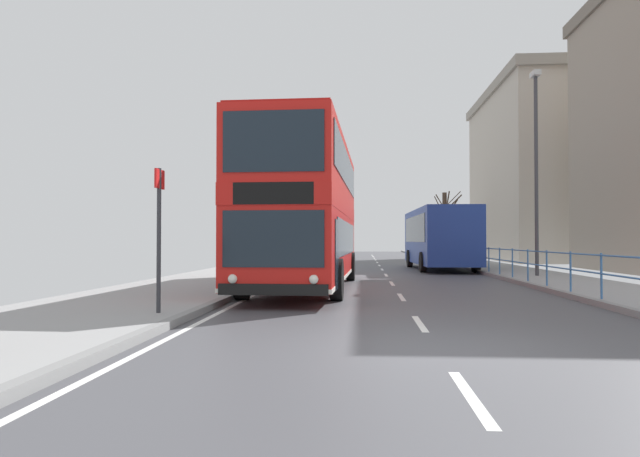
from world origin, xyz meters
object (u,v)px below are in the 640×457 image
background_building_00 (566,173)px  background_bus_far_lane (439,237)px  double_decker_bus_main (306,212)px  bus_stop_sign_near (159,224)px  bare_tree_far_00 (445,222)px  street_lamp_far_side (536,157)px

background_building_00 → background_bus_far_lane: bearing=-127.3°
background_bus_far_lane → background_building_00: size_ratio=0.55×
double_decker_bus_main → bus_stop_sign_near: double_decker_bus_main is taller
double_decker_bus_main → bus_stop_sign_near: (-2.06, -7.15, -0.58)m
background_bus_far_lane → bus_stop_sign_near: size_ratio=3.53×
bare_tree_far_00 → double_decker_bus_main: bearing=-106.5°
double_decker_bus_main → street_lamp_far_side: bearing=30.6°
street_lamp_far_side → background_building_00: background_building_00 is taller
background_building_00 → bus_stop_sign_near: bearing=-119.2°
background_bus_far_lane → bare_tree_far_00: bare_tree_far_00 is taller
background_bus_far_lane → background_building_00: (11.70, 15.34, 4.97)m
double_decker_bus_main → bus_stop_sign_near: bearing=-106.1°
double_decker_bus_main → bare_tree_far_00: size_ratio=2.22×
bus_stop_sign_near → bare_tree_far_00: bare_tree_far_00 is taller
double_decker_bus_main → street_lamp_far_side: 10.04m
street_lamp_far_side → background_building_00: size_ratio=0.46×
bus_stop_sign_near → background_building_00: bearing=60.8°
background_bus_far_lane → street_lamp_far_side: street_lamp_far_side is taller
double_decker_bus_main → background_building_00: background_building_00 is taller
background_bus_far_lane → background_building_00: background_building_00 is taller
background_building_00 → bare_tree_far_00: bearing=-179.6°
bus_stop_sign_near → bare_tree_far_00: bearing=73.6°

